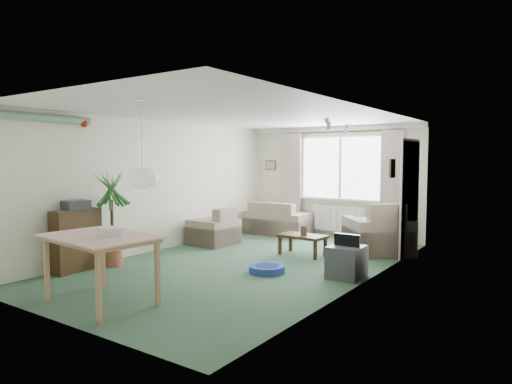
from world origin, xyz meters
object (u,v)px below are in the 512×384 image
Objects in this scene: armchair_corner at (378,228)px; dining_table at (101,270)px; pet_bed at (267,269)px; coffee_table at (302,245)px; tv_cube at (347,262)px; sofa at (278,218)px; bookshelf at (76,240)px; houseplant at (112,218)px; armchair_left at (214,226)px.

armchair_corner is 4.92m from dining_table.
dining_table is at bearing -109.42° from pet_bed.
dining_table is (-0.66, -3.69, 0.21)m from coffee_table.
sofa is at bearing 137.22° from tv_cube.
coffee_table is 1.58m from tv_cube.
bookshelf reaches higher than coffee_table.
armchair_corner is at bearing 69.26° from pet_bed.
bookshelf is at bearing -150.72° from tv_cube.
sofa is at bearing 82.30° from houseplant.
houseplant is at bearing -156.33° from tv_cube.
tv_cube reaches higher than coffee_table.
bookshelf reaches higher than sofa.
armchair_left is 1.96m from coffee_table.
dining_table reaches higher than armchair_left.
houseplant reaches higher than sofa.
houseplant is 1.96m from dining_table.
pet_bed is at bearing -159.29° from tv_cube.
tv_cube is (3.54, 1.95, -0.24)m from bookshelf.
dining_table is 2.34× the size of pet_bed.
bookshelf is at bearing -147.67° from pet_bed.
sofa reaches higher than tv_cube.
armchair_corner is 1.28× the size of coffee_table.
armchair_left is at bearing 165.23° from tv_cube.
armchair_left reaches higher than coffee_table.
sofa is at bearing 76.67° from bookshelf.
houseplant reaches higher than armchair_corner.
houseplant reaches higher than coffee_table.
pet_bed is (-1.10, -0.41, -0.18)m from tv_cube.
houseplant reaches higher than pet_bed.
dining_table is 3.33m from tv_cube.
armchair_corner is at bearing 45.11° from bookshelf.
houseplant is at bearing -131.08° from coffee_table.
sofa is at bearing 168.91° from armchair_left.
sofa is 5.42m from dining_table.
sofa is 2.68m from armchair_corner.
armchair_corner is 1.26× the size of armchair_left.
coffee_table is at bearing 96.41° from pet_bed.
tv_cube reaches higher than pet_bed.
coffee_table is (1.95, 0.10, -0.19)m from armchair_left.
sofa is 4.13m from houseplant.
coffee_table is (-1.03, -0.93, -0.28)m from armchair_corner.
houseplant is (-3.12, -3.34, 0.30)m from armchair_corner.
bookshelf is 1.80m from dining_table.
armchair_left is (-2.98, -1.03, -0.10)m from armchair_corner.
armchair_left is 2.35m from houseplant.
armchair_corner is 1.93× the size of pet_bed.
armchair_left reaches higher than tv_cube.
dining_table is (1.44, -1.28, -0.37)m from houseplant.
armchair_left is 0.88× the size of bookshelf.
dining_table is at bearing -100.17° from coffee_table.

